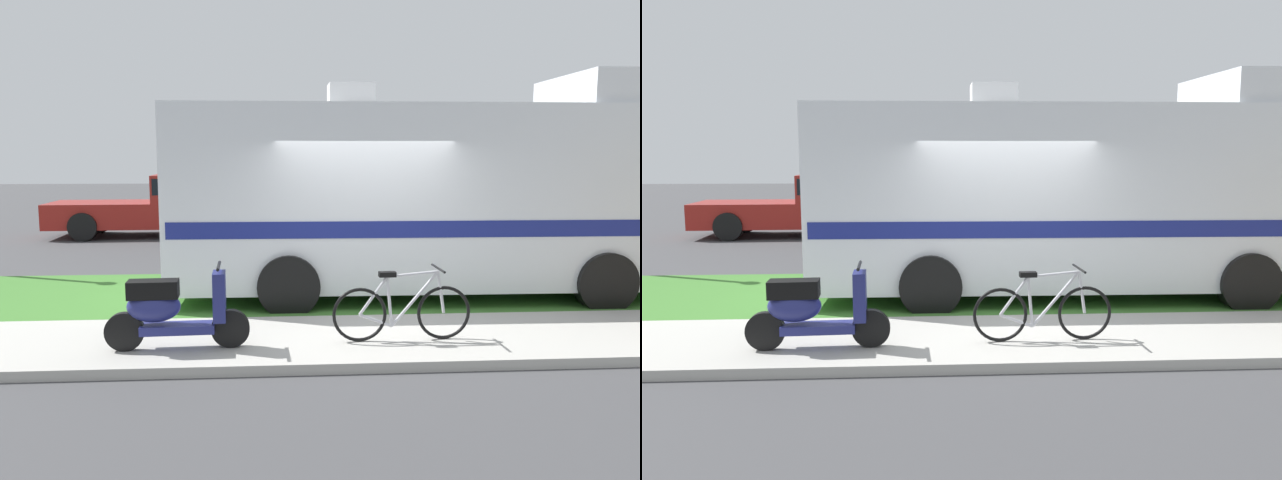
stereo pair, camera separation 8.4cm
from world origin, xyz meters
TOP-DOWN VIEW (x-y plane):
  - ground_plane at (0.00, 0.00)m, footprint 80.00×80.00m
  - sidewalk at (0.00, -1.20)m, footprint 24.00×2.00m
  - grass_strip at (0.00, 1.50)m, footprint 24.00×3.40m
  - motorhome_rv at (1.24, 1.37)m, footprint 8.00×2.69m
  - scooter at (-2.44, -1.55)m, footprint 1.63×0.50m
  - bicycle at (0.23, -1.40)m, footprint 1.67×0.52m
  - pickup_truck_near at (6.31, 6.05)m, footprint 5.15×2.45m
  - pickup_truck_far at (-4.27, 9.40)m, footprint 5.27×2.17m

SIDE VIEW (x-z plane):
  - ground_plane at x=0.00m, z-range 0.00..0.00m
  - grass_strip at x=0.00m, z-range 0.00..0.08m
  - sidewalk at x=0.00m, z-range 0.00..0.12m
  - bicycle at x=0.23m, z-range 0.05..0.93m
  - scooter at x=-2.44m, z-range 0.09..1.06m
  - pickup_truck_far at x=-4.27m, z-range 0.06..1.79m
  - pickup_truck_near at x=6.31m, z-range 0.06..1.91m
  - motorhome_rv at x=1.24m, z-range -0.09..3.45m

